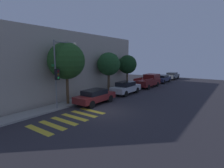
{
  "coord_description": "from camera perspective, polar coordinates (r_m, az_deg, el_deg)",
  "views": [
    {
      "loc": [
        -10.96,
        -8.81,
        4.4
      ],
      "look_at": [
        4.15,
        2.1,
        1.6
      ],
      "focal_mm": 28.0,
      "sensor_mm": 36.0,
      "label": 1
    }
  ],
  "objects": [
    {
      "name": "tree_far_end",
      "position": [
        24.97,
        5.04,
        6.36
      ],
      "size": [
        2.62,
        2.62,
        4.79
      ],
      "color": "#4C3823",
      "rests_on": "ground"
    },
    {
      "name": "sedan_far_end",
      "position": [
        32.61,
        16.05,
        1.8
      ],
      "size": [
        4.6,
        1.89,
        1.39
      ],
      "color": "#2D3351",
      "rests_on": "ground"
    },
    {
      "name": "sedan_near_corner",
      "position": [
        16.87,
        -5.55,
        -3.98
      ],
      "size": [
        4.4,
        1.74,
        1.39
      ],
      "color": "maroon",
      "rests_on": "ground"
    },
    {
      "name": "building_row",
      "position": [
        20.34,
        -21.63,
        5.59
      ],
      "size": [
        26.0,
        6.0,
        7.13
      ],
      "primitive_type": "cube",
      "color": "#A89E8E",
      "rests_on": "ground"
    },
    {
      "name": "tree_near_corner",
      "position": [
        16.59,
        -14.68,
        7.3
      ],
      "size": [
        3.38,
        3.38,
        5.82
      ],
      "color": "#4C3823",
      "rests_on": "ground"
    },
    {
      "name": "sidewalk",
      "position": [
        17.45,
        -13.38,
        -6.07
      ],
      "size": [
        26.0,
        1.71,
        0.14
      ],
      "primitive_type": "cube",
      "color": "gray",
      "rests_on": "ground"
    },
    {
      "name": "sedan_middle",
      "position": [
        21.36,
        4.55,
        -1.15
      ],
      "size": [
        4.47,
        1.8,
        1.53
      ],
      "color": "#B7BABF",
      "rests_on": "ground"
    },
    {
      "name": "sedan_tail_of_row",
      "position": [
        38.08,
        19.02,
        2.62
      ],
      "size": [
        4.57,
        1.83,
        1.43
      ],
      "color": "#4C5156",
      "rests_on": "ground"
    },
    {
      "name": "crosswalk",
      "position": [
        13.28,
        -13.7,
        -11.05
      ],
      "size": [
        5.29,
        2.6,
        0.0
      ],
      "color": "gold",
      "rests_on": "ground"
    },
    {
      "name": "ground_plane",
      "position": [
        14.74,
        -2.87,
        -8.84
      ],
      "size": [
        60.0,
        60.0,
        0.0
      ],
      "primitive_type": "plane",
      "color": "#2D2B30"
    },
    {
      "name": "tree_midblock",
      "position": [
        21.29,
        -1.09,
        6.48
      ],
      "size": [
        2.8,
        2.8,
        5.06
      ],
      "color": "brown",
      "rests_on": "ground"
    },
    {
      "name": "traffic_light_pole",
      "position": [
        15.45,
        -16.37,
        5.61
      ],
      "size": [
        2.72,
        0.56,
        5.85
      ],
      "color": "slate",
      "rests_on": "ground"
    },
    {
      "name": "pickup_truck",
      "position": [
        27.16,
        11.83,
        1.06
      ],
      "size": [
        5.46,
        2.03,
        1.88
      ],
      "color": "maroon",
      "rests_on": "ground"
    }
  ]
}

